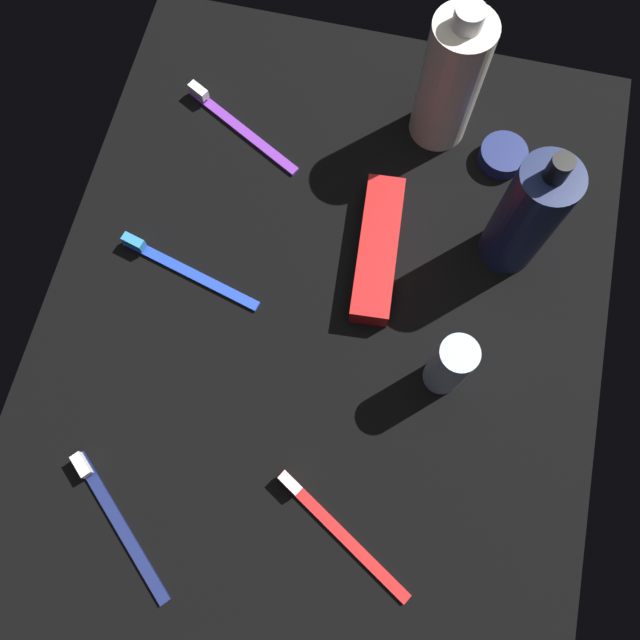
{
  "coord_description": "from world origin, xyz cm",
  "views": [
    {
      "loc": [
        -20.61,
        -4.72,
        70.67
      ],
      "look_at": [
        0.0,
        0.0,
        3.0
      ],
      "focal_mm": 36.21,
      "sensor_mm": 36.0,
      "label": 1
    }
  ],
  "objects": [
    {
      "name": "lotion_bottle",
      "position": [
        14.48,
        -19.26,
        8.62
      ],
      "size": [
        6.49,
        6.49,
        19.68
      ],
      "color": "#141E44",
      "rests_on": "ground_plane"
    },
    {
      "name": "ground_plane",
      "position": [
        0.0,
        0.0,
        -0.6
      ],
      "size": [
        84.0,
        64.0,
        1.2
      ],
      "primitive_type": "cube",
      "color": "black"
    },
    {
      "name": "cream_tin_left",
      "position": [
        26.35,
        -17.06,
        1.01
      ],
      "size": [
        5.79,
        5.79,
        2.02
      ],
      "primitive_type": "cylinder",
      "color": "navy",
      "rests_on": "ground_plane"
    },
    {
      "name": "bodywash_bottle",
      "position": [
        29.14,
        -8.49,
        9.05
      ],
      "size": [
        7.01,
        7.01,
        19.8
      ],
      "color": "silver",
      "rests_on": "ground_plane"
    },
    {
      "name": "toothbrush_purple",
      "position": [
        23.64,
        16.29,
        0.61
      ],
      "size": [
        9.64,
        16.39,
        2.1
      ],
      "color": "purple",
      "rests_on": "ground_plane"
    },
    {
      "name": "toothpaste_box_red",
      "position": [
        10.32,
        -4.5,
        1.6
      ],
      "size": [
        17.89,
        5.75,
        3.2
      ],
      "primitive_type": "cube",
      "rotation": [
        0.0,
        0.0,
        0.08
      ],
      "color": "red",
      "rests_on": "ground_plane"
    },
    {
      "name": "deodorant_stick",
      "position": [
        -2.54,
        -14.43,
        5.34
      ],
      "size": [
        4.05,
        4.05,
        10.67
      ],
      "primitive_type": "cylinder",
      "color": "silver",
      "rests_on": "ground_plane"
    },
    {
      "name": "toothbrush_red",
      "position": [
        -20.86,
        -6.33,
        0.61
      ],
      "size": [
        10.24,
        16.08,
        2.1
      ],
      "color": "red",
      "rests_on": "ground_plane"
    },
    {
      "name": "toothbrush_blue",
      "position": [
        3.34,
        17.34,
        0.61
      ],
      "size": [
        5.74,
        17.71,
        2.1
      ],
      "color": "blue",
      "rests_on": "ground_plane"
    },
    {
      "name": "toothbrush_navy",
      "position": [
        -24.97,
        16.23,
        0.61
      ],
      "size": [
        12.91,
        14.21,
        2.1
      ],
      "color": "navy",
      "rests_on": "ground_plane"
    }
  ]
}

